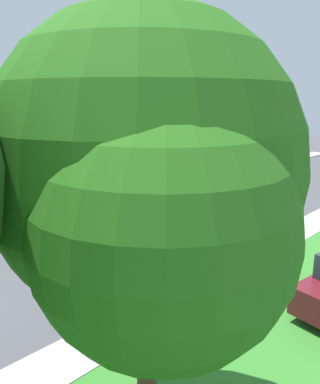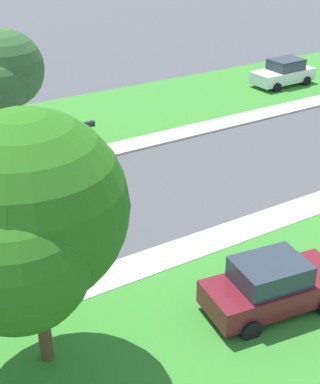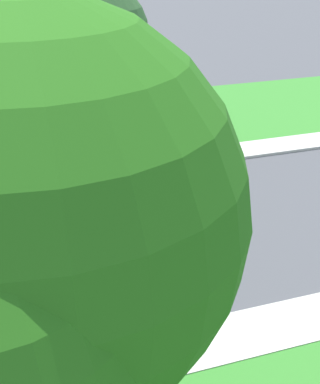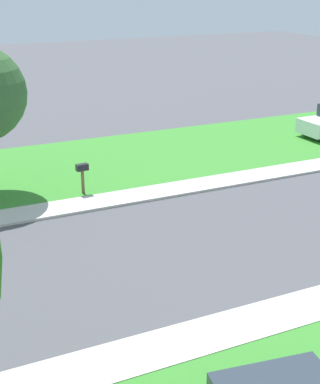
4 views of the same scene
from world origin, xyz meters
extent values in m
cube|color=beige|center=(4.70, 12.00, 0.05)|extent=(1.40, 56.00, 0.10)
cube|color=beige|center=(-4.70, 12.00, 0.05)|extent=(1.40, 56.00, 0.10)
cube|color=#38842D|center=(-9.40, 12.00, 0.04)|extent=(8.00, 56.00, 0.08)
cube|color=black|center=(-7.80, 32.85, 0.70)|extent=(2.30, 4.49, 0.76)
cube|color=#2D3842|center=(-7.77, 33.05, 1.42)|extent=(1.84, 2.28, 0.68)
cylinder|color=black|center=(-7.06, 31.42, 0.32)|extent=(0.32, 0.66, 0.64)
cylinder|color=black|center=(-8.85, 31.63, 0.32)|extent=(0.32, 0.66, 0.64)
cylinder|color=black|center=(-6.74, 34.06, 0.32)|extent=(0.32, 0.66, 0.64)
cylinder|color=black|center=(-8.53, 34.28, 0.32)|extent=(0.32, 0.66, 0.64)
cylinder|color=black|center=(7.63, 8.43, 0.32)|extent=(0.33, 0.67, 0.64)
cube|color=white|center=(-8.34, 25.74, 0.70)|extent=(1.90, 4.34, 0.76)
cube|color=#2D3842|center=(-8.34, 25.94, 1.42)|extent=(1.65, 2.14, 0.68)
cylinder|color=black|center=(-7.41, 24.42, 0.32)|extent=(0.25, 0.65, 0.64)
cylinder|color=black|center=(-9.21, 24.38, 0.32)|extent=(0.25, 0.65, 0.64)
cylinder|color=black|center=(-7.47, 27.09, 0.32)|extent=(0.25, 0.65, 0.64)
cylinder|color=black|center=(-9.27, 27.05, 0.32)|extent=(0.25, 0.65, 0.64)
cylinder|color=brown|center=(7.13, 2.96, 1.54)|extent=(0.36, 0.36, 3.08)
sphere|color=#296F18|center=(7.13, 2.96, 4.75)|extent=(4.76, 4.76, 4.76)
sphere|color=#296F18|center=(8.20, 2.25, 4.15)|extent=(3.33, 3.33, 3.33)
cylinder|color=brown|center=(-7.21, 7.07, 1.42)|extent=(0.36, 0.36, 2.84)
sphere|color=#335E2F|center=(-7.21, 7.07, 4.13)|extent=(3.66, 3.66, 3.66)
sphere|color=#335E2F|center=(-6.39, 6.52, 3.67)|extent=(2.56, 2.56, 2.56)
cube|color=brown|center=(-5.76, 10.52, 0.53)|extent=(0.10, 0.10, 1.05)
cube|color=black|center=(-5.76, 10.52, 1.18)|extent=(0.28, 0.50, 0.26)
camera|label=1|loc=(11.24, -0.91, 5.74)|focal=34.99mm
camera|label=2|loc=(18.76, -0.69, 11.29)|focal=53.77mm
camera|label=3|loc=(12.84, 2.43, 7.63)|focal=53.19mm
camera|label=4|loc=(14.82, 4.29, 8.30)|focal=53.35mm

